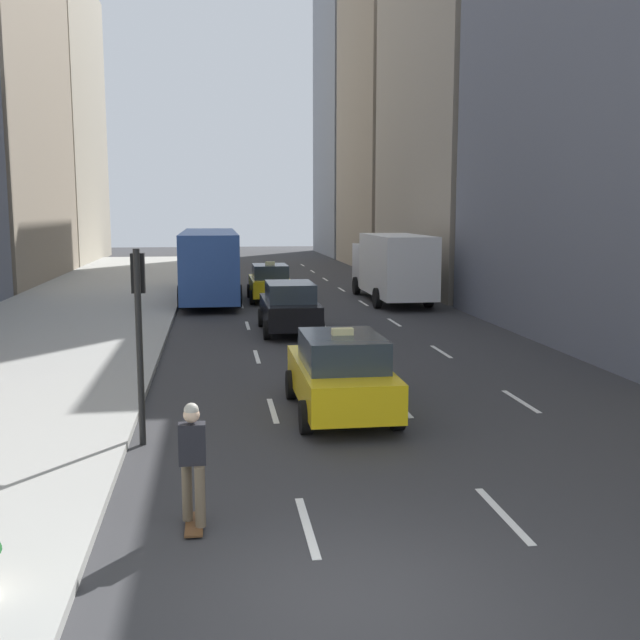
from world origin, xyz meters
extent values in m
plane|color=#333335|center=(0.00, 0.00, 0.00)|extent=(160.00, 160.00, 0.00)
cube|color=#9E9E99|center=(-7.00, 27.00, 0.07)|extent=(8.00, 66.00, 0.15)
cube|color=white|center=(-0.20, 2.00, 0.01)|extent=(0.12, 2.00, 0.01)
cube|color=white|center=(-0.20, 8.00, 0.01)|extent=(0.12, 2.00, 0.01)
cube|color=white|center=(-0.20, 14.00, 0.01)|extent=(0.12, 2.00, 0.01)
cube|color=white|center=(-0.20, 20.00, 0.01)|extent=(0.12, 2.00, 0.01)
cube|color=white|center=(-0.20, 26.00, 0.01)|extent=(0.12, 2.00, 0.01)
cube|color=white|center=(-0.20, 32.00, 0.01)|extent=(0.12, 2.00, 0.01)
cube|color=white|center=(-0.20, 38.00, 0.01)|extent=(0.12, 2.00, 0.01)
cube|color=white|center=(-0.20, 44.00, 0.01)|extent=(0.12, 2.00, 0.01)
cube|color=white|center=(-0.20, 50.00, 0.01)|extent=(0.12, 2.00, 0.01)
cube|color=white|center=(2.60, 2.00, 0.01)|extent=(0.12, 2.00, 0.01)
cube|color=white|center=(2.60, 8.00, 0.01)|extent=(0.12, 2.00, 0.01)
cube|color=white|center=(2.60, 14.00, 0.01)|extent=(0.12, 2.00, 0.01)
cube|color=white|center=(2.60, 20.00, 0.01)|extent=(0.12, 2.00, 0.01)
cube|color=white|center=(2.60, 26.00, 0.01)|extent=(0.12, 2.00, 0.01)
cube|color=white|center=(2.60, 32.00, 0.01)|extent=(0.12, 2.00, 0.01)
cube|color=white|center=(2.60, 38.00, 0.01)|extent=(0.12, 2.00, 0.01)
cube|color=white|center=(2.60, 44.00, 0.01)|extent=(0.12, 2.00, 0.01)
cube|color=white|center=(2.60, 50.00, 0.01)|extent=(0.12, 2.00, 0.01)
cube|color=white|center=(5.40, 8.00, 0.01)|extent=(0.12, 2.00, 0.01)
cube|color=white|center=(5.40, 14.00, 0.01)|extent=(0.12, 2.00, 0.01)
cube|color=white|center=(5.40, 20.00, 0.01)|extent=(0.12, 2.00, 0.01)
cube|color=white|center=(5.40, 26.00, 0.01)|extent=(0.12, 2.00, 0.01)
cube|color=white|center=(5.40, 32.00, 0.01)|extent=(0.12, 2.00, 0.01)
cube|color=white|center=(5.40, 38.00, 0.01)|extent=(0.12, 2.00, 0.01)
cube|color=white|center=(5.40, 44.00, 0.01)|extent=(0.12, 2.00, 0.01)
cube|color=white|center=(5.40, 50.00, 0.01)|extent=(0.12, 2.00, 0.01)
cube|color=#A89E89|center=(-14.00, 56.91, 11.30)|extent=(6.00, 17.11, 22.59)
cube|color=slate|center=(12.00, 16.31, 7.67)|extent=(6.00, 15.13, 15.33)
cube|color=gray|center=(12.00, 32.45, 9.03)|extent=(6.00, 15.67, 18.06)
cube|color=gray|center=(12.00, 48.57, 18.68)|extent=(6.00, 14.60, 37.35)
cube|color=gray|center=(12.00, 63.87, 15.14)|extent=(6.00, 14.12, 30.27)
cube|color=yellow|center=(1.20, 7.61, 0.71)|extent=(1.80, 4.40, 0.76)
cube|color=#28333D|center=(1.20, 7.34, 1.41)|extent=(1.58, 2.29, 0.64)
cube|color=#F2E599|center=(1.20, 7.34, 1.80)|extent=(0.44, 0.20, 0.14)
cylinder|color=black|center=(0.30, 8.97, 0.33)|extent=(0.22, 0.66, 0.66)
cylinder|color=black|center=(2.10, 8.97, 0.33)|extent=(0.22, 0.66, 0.66)
cylinder|color=black|center=(0.30, 6.24, 0.33)|extent=(0.22, 0.66, 0.66)
cylinder|color=black|center=(2.10, 6.24, 0.33)|extent=(0.22, 0.66, 0.66)
cube|color=yellow|center=(1.20, 27.61, 0.71)|extent=(1.80, 4.40, 0.76)
cube|color=#28333D|center=(1.20, 27.35, 1.41)|extent=(1.58, 2.29, 0.64)
cube|color=#F2E599|center=(1.20, 27.35, 1.80)|extent=(0.44, 0.20, 0.14)
cylinder|color=black|center=(0.30, 28.97, 0.33)|extent=(0.22, 0.66, 0.66)
cylinder|color=black|center=(2.10, 28.97, 0.33)|extent=(0.22, 0.66, 0.66)
cylinder|color=black|center=(0.30, 26.25, 0.33)|extent=(0.22, 0.66, 0.66)
cylinder|color=black|center=(2.10, 26.25, 0.33)|extent=(0.22, 0.66, 0.66)
cube|color=black|center=(1.20, 18.32, 0.74)|extent=(1.80, 4.59, 0.81)
cube|color=#28333D|center=(1.20, 18.05, 1.46)|extent=(1.58, 2.39, 0.64)
cylinder|color=black|center=(0.30, 19.75, 0.33)|extent=(0.22, 0.66, 0.66)
cylinder|color=black|center=(2.10, 19.75, 0.33)|extent=(0.22, 0.66, 0.66)
cylinder|color=black|center=(0.30, 16.90, 0.33)|extent=(0.22, 0.66, 0.66)
cylinder|color=black|center=(2.10, 16.90, 0.33)|extent=(0.22, 0.66, 0.66)
cube|color=#2D519E|center=(-1.60, 28.62, 1.80)|extent=(2.50, 11.60, 2.90)
cube|color=#28333D|center=(-1.60, 34.37, 2.15)|extent=(2.30, 0.12, 1.40)
cube|color=#28333D|center=(-2.81, 28.62, 2.15)|extent=(0.08, 9.86, 1.10)
cube|color=yellow|center=(-1.60, 34.37, 3.05)|extent=(1.50, 0.10, 0.36)
cylinder|color=black|center=(-2.85, 32.21, 0.50)|extent=(0.30, 1.00, 1.00)
cylinder|color=black|center=(-0.35, 32.21, 0.50)|extent=(0.30, 1.00, 1.00)
cylinder|color=black|center=(-2.85, 25.43, 0.50)|extent=(0.30, 1.00, 1.00)
cylinder|color=black|center=(-0.35, 25.43, 0.50)|extent=(0.30, 1.00, 1.00)
cube|color=silver|center=(6.80, 29.56, 1.50)|extent=(2.10, 2.40, 2.10)
cube|color=#28333D|center=(6.80, 30.71, 1.80)|extent=(1.90, 0.10, 0.90)
cube|color=white|center=(6.80, 25.36, 1.80)|extent=(2.30, 6.00, 2.70)
cylinder|color=black|center=(5.75, 29.56, 0.45)|extent=(0.28, 0.90, 0.90)
cylinder|color=black|center=(7.85, 29.56, 0.45)|extent=(0.28, 0.90, 0.90)
cylinder|color=black|center=(5.65, 24.16, 0.45)|extent=(0.28, 0.90, 0.90)
cylinder|color=black|center=(7.95, 24.16, 0.45)|extent=(0.28, 0.90, 0.90)
cube|color=brown|center=(-1.72, 2.19, 0.05)|extent=(0.24, 0.80, 0.03)
cylinder|color=black|center=(-1.72, 2.47, 0.03)|extent=(0.18, 0.05, 0.05)
cylinder|color=black|center=(-1.72, 1.91, 0.03)|extent=(0.18, 0.05, 0.05)
cylinder|color=brown|center=(-1.81, 2.31, 0.48)|extent=(0.14, 0.14, 0.84)
cylinder|color=brown|center=(-1.63, 2.07, 0.48)|extent=(0.14, 0.14, 0.84)
cube|color=black|center=(-1.72, 2.19, 1.19)|extent=(0.36, 0.22, 0.56)
sphere|color=beige|center=(-1.72, 2.19, 1.58)|extent=(0.22, 0.22, 0.22)
sphere|color=#B2AD9E|center=(-1.72, 2.19, 1.65)|extent=(0.20, 0.20, 0.20)
cylinder|color=black|center=(-2.75, 6.00, 1.80)|extent=(0.12, 0.12, 3.60)
cube|color=black|center=(-2.75, 6.18, 3.15)|extent=(0.24, 0.20, 0.72)
sphere|color=red|center=(-2.75, 6.29, 3.38)|extent=(0.14, 0.14, 0.14)
sphere|color=#4C3F14|center=(-2.75, 6.29, 3.15)|extent=(0.14, 0.14, 0.14)
sphere|color=#198C2D|center=(-2.75, 6.29, 2.92)|extent=(0.14, 0.14, 0.14)
camera|label=1|loc=(-1.38, -7.60, 4.29)|focal=42.00mm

